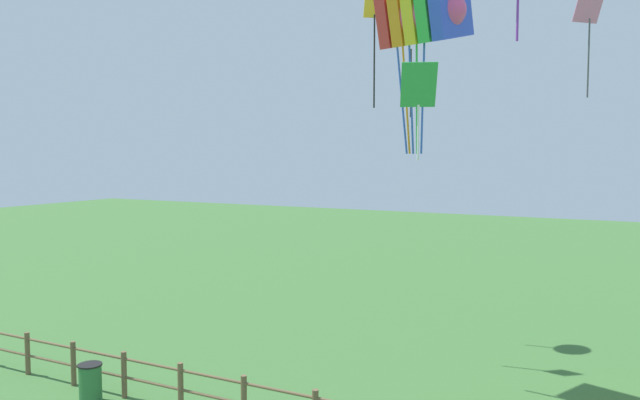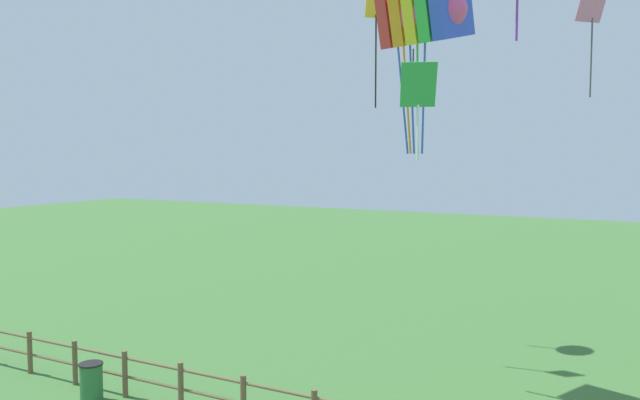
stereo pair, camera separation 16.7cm
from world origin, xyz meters
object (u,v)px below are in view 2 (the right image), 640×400
at_px(kite_green_diamond, 418,92).
at_px(kite_pink_diamond, 593,12).
at_px(kite_yellow_diamond, 376,25).
at_px(trash_bin, 91,382).
at_px(kite_rainbow_parafoil, 424,15).
at_px(kite_orange_delta, 413,36).

height_order(kite_green_diamond, kite_pink_diamond, kite_pink_diamond).
bearing_deg(kite_yellow_diamond, kite_pink_diamond, 26.05).
xyz_separation_m(trash_bin, kite_rainbow_parafoil, (6.86, 5.46, 9.51)).
xyz_separation_m(kite_green_diamond, kite_pink_diamond, (3.00, 7.08, 2.87)).
height_order(trash_bin, kite_yellow_diamond, kite_yellow_diamond).
xyz_separation_m(kite_pink_diamond, kite_yellow_diamond, (-5.87, -2.87, -0.34)).
height_order(trash_bin, kite_orange_delta, kite_orange_delta).
height_order(trash_bin, kite_rainbow_parafoil, kite_rainbow_parafoil).
bearing_deg(kite_yellow_diamond, kite_rainbow_parafoil, -37.71).
height_order(trash_bin, kite_pink_diamond, kite_pink_diamond).
relative_size(kite_orange_delta, kite_yellow_diamond, 0.84).
distance_m(kite_rainbow_parafoil, kite_orange_delta, 4.43).
height_order(kite_green_diamond, kite_orange_delta, kite_orange_delta).
bearing_deg(kite_green_diamond, kite_orange_delta, 110.85).
xyz_separation_m(trash_bin, kite_yellow_diamond, (4.77, 7.07, 9.74)).
distance_m(trash_bin, kite_rainbow_parafoil, 12.93).
xyz_separation_m(trash_bin, kite_green_diamond, (7.64, 2.86, 7.21)).
bearing_deg(kite_orange_delta, kite_rainbow_parafoil, -66.61).
relative_size(trash_bin, kite_pink_diamond, 0.28).
xyz_separation_m(kite_green_diamond, kite_orange_delta, (-2.54, 6.66, 2.56)).
bearing_deg(kite_yellow_diamond, kite_orange_delta, 82.34).
bearing_deg(kite_pink_diamond, kite_green_diamond, -112.98).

